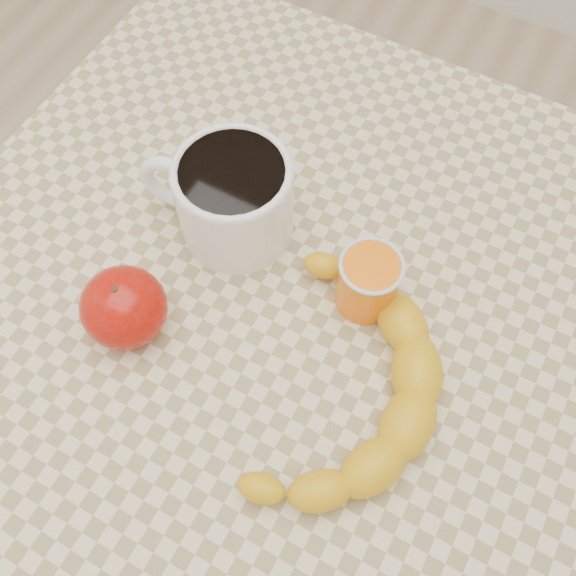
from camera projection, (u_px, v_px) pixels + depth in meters
The scene contains 6 objects.
ground at pixel (288, 456), 1.34m from camera, with size 3.00×3.00×0.00m, color tan.
table at pixel (288, 329), 0.75m from camera, with size 0.80×0.80×0.75m.
coffee_mug at pixel (232, 196), 0.67m from camera, with size 0.18×0.14×0.11m.
orange_juice_glass at pixel (368, 282), 0.64m from camera, with size 0.07×0.07×0.08m.
apple at pixel (124, 307), 0.63m from camera, with size 0.10×0.10×0.08m.
banana at pixel (342, 386), 0.61m from camera, with size 0.24×0.33×0.05m, color gold, non-canonical shape.
Camera 1 is at (0.14, -0.27, 1.36)m, focal length 40.00 mm.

